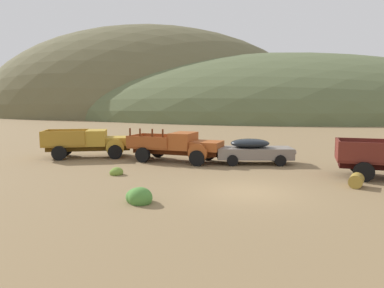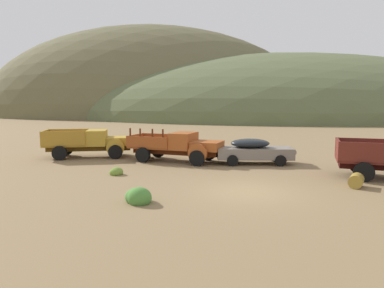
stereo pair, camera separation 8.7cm
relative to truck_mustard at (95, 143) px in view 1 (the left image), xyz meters
The scene contains 9 objects.
ground_plane 13.35m from the truck_mustard, 38.19° to the right, with size 300.00×300.00×0.00m, color olive.
hill_center 73.40m from the truck_mustard, 103.14° to the left, with size 90.38×55.91×47.21m, color brown.
hill_distant 75.19m from the truck_mustard, 76.24° to the left, with size 113.60×80.36×31.14m, color #56603D.
truck_mustard is the anchor object (origin of this frame).
truck_oxide_orange 6.45m from the truck_mustard, ahead, with size 6.32×3.46×2.16m.
car_primer_gray 11.14m from the truck_mustard, ahead, with size 5.07×2.44×1.57m.
oil_drum_tipped 16.76m from the truck_mustard, 23.49° to the right, with size 0.91×1.08×0.61m.
bush_near_barrel 6.72m from the truck_mustard, 57.32° to the right, with size 0.70×0.69×0.52m.
bush_lone_scrub 12.26m from the truck_mustard, 58.97° to the right, with size 1.10×1.07×0.81m.
Camera 1 is at (-0.29, -15.17, 3.89)m, focal length 33.29 mm.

